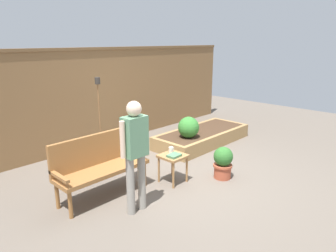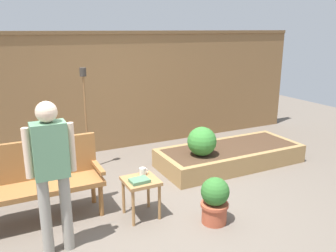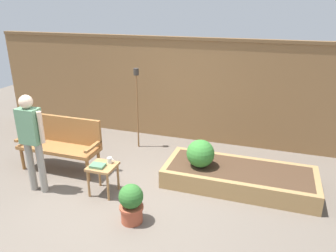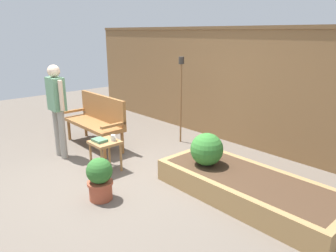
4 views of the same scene
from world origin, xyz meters
name	(u,v)px [view 2 (image 2 of 4)]	position (x,y,z in m)	size (l,w,h in m)	color
ground_plane	(167,212)	(0.00, 0.00, 0.00)	(14.00, 14.00, 0.00)	#60564C
fence_back	(103,92)	(0.00, 2.60, 1.09)	(8.40, 0.14, 2.16)	brown
garden_bench	(38,175)	(-1.40, 0.57, 0.54)	(1.44, 0.48, 0.94)	#936033
side_table	(141,186)	(-0.31, 0.06, 0.40)	(0.40, 0.40, 0.48)	#9E7042
cup_on_table	(143,171)	(-0.24, 0.17, 0.53)	(0.11, 0.08, 0.09)	silver
book_on_table	(139,181)	(-0.36, -0.01, 0.50)	(0.22, 0.17, 0.04)	#4C7A56
potted_boxwood	(215,199)	(0.39, -0.46, 0.29)	(0.33, 0.33, 0.56)	#A84C33
raised_planter_bed	(230,156)	(1.65, 0.95, 0.15)	(2.40, 1.00, 0.30)	#997547
shrub_near_bench	(202,141)	(1.02, 0.85, 0.52)	(0.45, 0.45, 0.45)	brown
tiki_torch	(85,100)	(-0.50, 1.84, 1.12)	(0.10, 0.10, 1.63)	brown
person_by_bench	(51,166)	(-1.33, -0.20, 0.93)	(0.47, 0.20, 1.56)	gray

